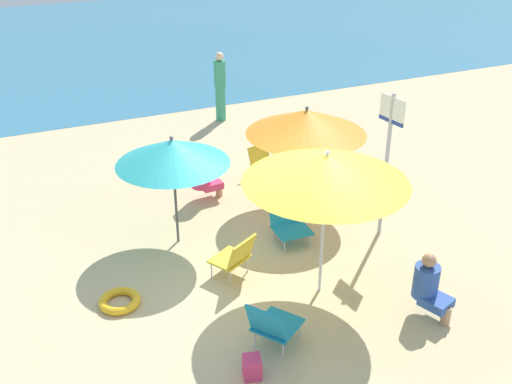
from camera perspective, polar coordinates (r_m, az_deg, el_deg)
name	(u,v)px	position (r m, az deg, el deg)	size (l,w,h in m)	color
ground_plane	(259,274)	(8.77, 0.28, -7.69)	(40.00, 40.00, 0.00)	#CCB789
sea_water	(80,43)	(22.29, -16.13, 13.26)	(40.00, 16.00, 0.01)	teal
umbrella_teal	(172,152)	(8.89, -7.85, 3.74)	(1.68, 1.68, 1.76)	#4C4C51
umbrella_orange	(306,122)	(9.88, 4.75, 6.56)	(1.97, 1.97, 1.81)	#4C4C51
umbrella_yellow	(326,169)	(7.57, 6.60, 2.18)	(2.12, 2.12, 2.09)	silver
beach_chair_a	(289,221)	(9.40, 3.12, -2.76)	(0.55, 0.59, 0.66)	teal
beach_chair_b	(235,256)	(8.51, -1.97, -5.98)	(0.69, 0.69, 0.67)	gold
beach_chair_c	(263,161)	(11.45, 0.69, 2.90)	(0.57, 0.62, 0.57)	gold
beach_chair_d	(273,324)	(7.33, 1.56, -12.29)	(0.78, 0.75, 0.70)	teal
person_a	(203,175)	(10.54, -4.96, 1.63)	(0.57, 0.38, 0.96)	#DB3866
person_b	(220,86)	(14.09, -3.38, 9.88)	(0.27, 0.27, 1.60)	#389970
person_c	(429,285)	(8.09, 15.93, -8.41)	(0.44, 0.56, 0.89)	#2D519E
warning_sign	(388,146)	(9.25, 12.29, 4.27)	(0.09, 0.49, 2.31)	#ADADB2
swim_ring	(120,301)	(8.37, -12.66, -9.93)	(0.55, 0.55, 0.11)	yellow
beach_bag	(252,367)	(7.13, -0.37, -16.10)	(0.21, 0.20, 0.27)	#DB3866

